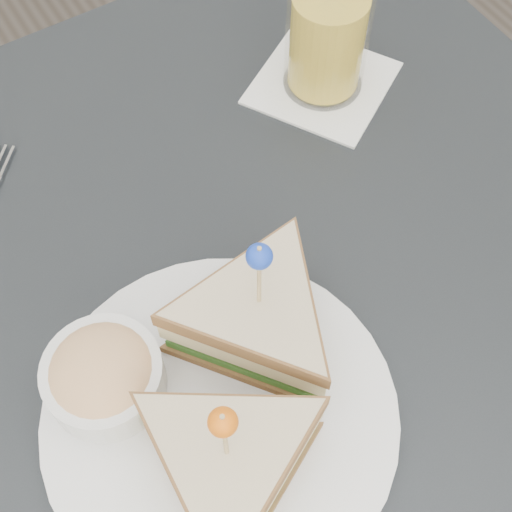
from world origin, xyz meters
name	(u,v)px	position (x,y,z in m)	size (l,w,h in m)	color
ground_plane	(254,493)	(0.00, 0.00, 0.00)	(3.50, 3.50, 0.00)	#3F3833
table	(253,336)	(0.00, 0.00, 0.67)	(0.80, 0.80, 0.75)	black
plate_meal	(225,394)	(-0.07, -0.07, 0.79)	(0.31, 0.29, 0.16)	white
drink_set	(328,29)	(0.19, 0.17, 0.82)	(0.17, 0.17, 0.16)	white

